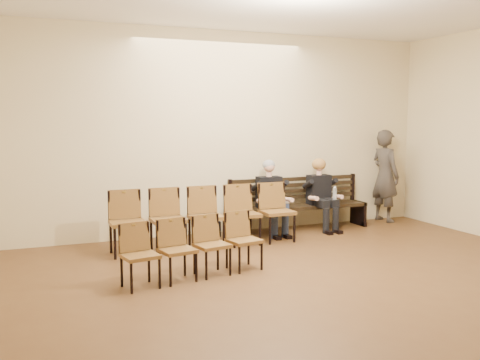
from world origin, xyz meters
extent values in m
plane|color=#55381D|center=(0.00, 0.00, 0.00)|extent=(10.00, 10.00, 0.00)
cube|color=beige|center=(0.00, 5.00, 1.75)|extent=(8.00, 0.02, 3.50)
cube|color=black|center=(1.38, 4.65, 0.23)|extent=(2.60, 0.90, 0.45)
cube|color=silver|center=(0.76, 4.30, 0.58)|extent=(0.40, 0.34, 0.26)
cylinder|color=silver|center=(1.87, 4.26, 0.57)|extent=(0.07, 0.07, 0.24)
cube|color=black|center=(-0.31, 4.75, 0.13)|extent=(0.37, 0.26, 0.26)
imported|color=#39342F|center=(3.31, 4.75, 1.03)|extent=(0.60, 0.82, 2.06)
cube|color=brown|center=(-0.60, 4.00, 0.48)|extent=(2.94, 0.53, 0.96)
cube|color=brown|center=(-1.24, 2.54, 0.38)|extent=(1.92, 0.76, 0.77)
camera|label=1|loc=(-3.18, -3.75, 2.00)|focal=40.00mm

